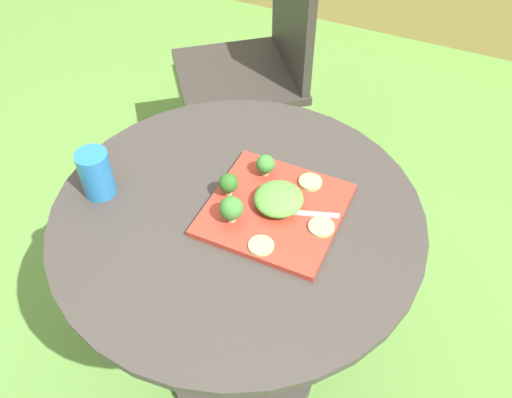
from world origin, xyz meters
TOP-DOWN VIEW (x-y plane):
  - ground_plane at (0.00, 0.00)m, footprint 12.00×12.00m
  - patio_table at (0.00, 0.00)m, footprint 0.81×0.81m
  - patio_chair at (-0.35, 0.90)m, footprint 0.62×0.62m
  - salad_plate at (0.07, 0.03)m, footprint 0.28×0.28m
  - drinking_glass at (-0.30, -0.07)m, footprint 0.07×0.07m
  - fork at (0.12, 0.04)m, footprint 0.15×0.06m
  - lettuce_mound at (0.08, 0.04)m, footprint 0.11×0.11m
  - broccoli_floret_0 at (0.01, 0.12)m, footprint 0.04×0.04m
  - broccoli_floret_1 at (-0.03, 0.03)m, footprint 0.04×0.04m
  - broccoli_floret_2 at (0.01, -0.04)m, footprint 0.05×0.05m
  - cucumber_slice_0 at (0.18, 0.02)m, footprint 0.05×0.05m
  - cucumber_slice_1 at (0.09, -0.08)m, footprint 0.05×0.05m
  - cucumber_slice_2 at (0.12, 0.13)m, footprint 0.05×0.05m

SIDE VIEW (x-z plane):
  - ground_plane at x=0.00m, z-range 0.00..0.00m
  - patio_table at x=0.00m, z-range 0.07..0.79m
  - patio_chair at x=-0.35m, z-range 0.08..0.98m
  - salad_plate at x=0.07m, z-range 0.72..0.73m
  - fork at x=0.12m, z-range 0.73..0.74m
  - cucumber_slice_1 at x=0.09m, z-range 0.73..0.74m
  - cucumber_slice_0 at x=0.18m, z-range 0.73..0.74m
  - cucumber_slice_2 at x=0.12m, z-range 0.73..0.74m
  - lettuce_mound at x=0.08m, z-range 0.73..0.77m
  - broccoli_floret_0 at x=0.01m, z-range 0.73..0.79m
  - broccoli_floret_1 at x=-0.03m, z-range 0.73..0.79m
  - broccoli_floret_2 at x=0.01m, z-range 0.74..0.80m
  - drinking_glass at x=-0.30m, z-range 0.71..0.82m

